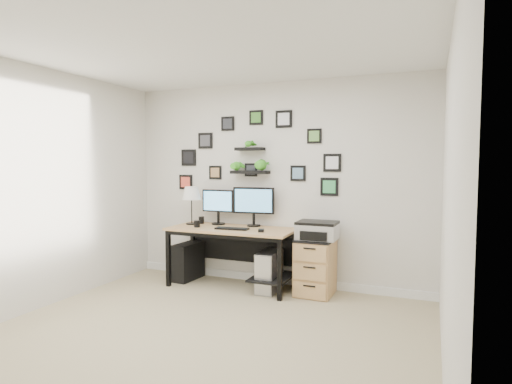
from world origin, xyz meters
The scene contains 14 objects.
room centered at (0.00, 1.98, 0.05)m, with size 4.00×4.00×4.00m.
desk centered at (-0.40, 1.67, 0.63)m, with size 1.60×0.70×0.75m.
monitor_left centered at (-0.73, 1.84, 1.02)m, with size 0.46×0.18×0.46m.
monitor_right centered at (-0.23, 1.87, 1.05)m, with size 0.55×0.19×0.51m.
keyboard centered at (-0.38, 1.53, 0.76)m, with size 0.42×0.13×0.02m, color black.
mouse centered at (0.02, 1.50, 0.77)m, with size 0.07×0.10×0.03m, color black.
table_lamp centered at (-1.08, 1.73, 1.15)m, with size 0.25×0.25×0.50m.
mug centered at (-0.87, 1.52, 0.79)m, with size 0.08×0.08×0.09m, color black.
pen_cup centered at (-0.98, 1.83, 0.80)m, with size 0.08×0.08×0.10m, color black.
pc_tower_black centered at (-1.13, 1.71, 0.25)m, with size 0.22×0.49×0.49m, color black.
pc_tower_grey centered at (0.07, 1.64, 0.25)m, with size 0.23×0.50×0.49m.
file_cabinet centered at (0.63, 1.72, 0.34)m, with size 0.43×0.53×0.67m.
printer centered at (0.65, 1.70, 0.78)m, with size 0.46×0.38×0.21m.
wall_decor centered at (-0.28, 1.93, 1.65)m, with size 2.29×0.18×1.09m.
Camera 1 is at (1.90, -3.19, 1.58)m, focal length 30.00 mm.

